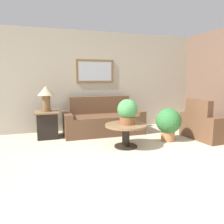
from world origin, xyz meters
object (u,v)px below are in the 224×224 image
at_px(couch_main, 103,122).
at_px(side_table, 47,124).
at_px(coffee_table, 126,131).
at_px(table_lamp, 46,95).
at_px(potted_plant_on_table, 128,111).
at_px(armchair, 209,126).
at_px(potted_plant_floor, 168,122).

height_order(couch_main, side_table, couch_main).
relative_size(couch_main, coffee_table, 2.32).
xyz_separation_m(table_lamp, potted_plant_on_table, (1.52, -1.20, -0.28)).
xyz_separation_m(coffee_table, potted_plant_on_table, (0.03, 0.01, 0.39)).
xyz_separation_m(couch_main, coffee_table, (0.14, -1.24, 0.04)).
bearing_deg(armchair, table_lamp, 67.63).
distance_m(coffee_table, potted_plant_on_table, 0.39).
relative_size(coffee_table, potted_plant_on_table, 1.66).
relative_size(couch_main, side_table, 3.12).
xyz_separation_m(couch_main, potted_plant_on_table, (0.17, -1.23, 0.43)).
bearing_deg(coffee_table, couch_main, 96.44).
bearing_deg(table_lamp, armchair, -18.38).
bearing_deg(table_lamp, potted_plant_on_table, -38.23).
height_order(potted_plant_on_table, potted_plant_floor, potted_plant_on_table).
xyz_separation_m(armchair, side_table, (-3.55, 1.18, 0.02)).
distance_m(couch_main, potted_plant_floor, 1.63).
relative_size(couch_main, table_lamp, 3.37).
bearing_deg(potted_plant_on_table, armchair, 0.55).
xyz_separation_m(couch_main, table_lamp, (-1.35, -0.03, 0.71)).
height_order(couch_main, potted_plant_floor, couch_main).
xyz_separation_m(couch_main, armchair, (2.20, -1.21, -0.00)).
distance_m(armchair, side_table, 3.74).
relative_size(armchair, table_lamp, 1.90).
height_order(armchair, side_table, armchair).
relative_size(potted_plant_on_table, potted_plant_floor, 0.69).
distance_m(armchair, table_lamp, 3.81).
bearing_deg(armchair, potted_plant_on_table, 86.56).
xyz_separation_m(armchair, potted_plant_floor, (-1.00, 0.10, 0.12)).
xyz_separation_m(side_table, potted_plant_floor, (2.55, -1.08, 0.10)).
bearing_deg(armchair, potted_plant_floor, 80.13).
bearing_deg(couch_main, coffee_table, -83.56).
height_order(side_table, potted_plant_on_table, potted_plant_on_table).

